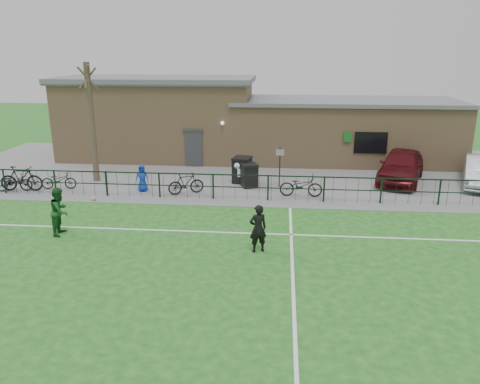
# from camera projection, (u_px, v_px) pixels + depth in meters

# --- Properties ---
(ground) EXTENTS (90.00, 90.00, 0.00)m
(ground) POSITION_uv_depth(u_px,v_px,m) (225.00, 284.00, 13.73)
(ground) COLOR #1B581A
(ground) RESTS_ON ground
(paving_strip) EXTENTS (34.00, 13.00, 0.02)m
(paving_strip) POSITION_uv_depth(u_px,v_px,m) (253.00, 170.00, 26.57)
(paving_strip) COLOR slate
(paving_strip) RESTS_ON ground
(pitch_line_touch) EXTENTS (28.00, 0.10, 0.01)m
(pitch_line_touch) POSITION_uv_depth(u_px,v_px,m) (246.00, 201.00, 21.15)
(pitch_line_touch) COLOR white
(pitch_line_touch) RESTS_ON ground
(pitch_line_mid) EXTENTS (28.00, 0.10, 0.01)m
(pitch_line_mid) POSITION_uv_depth(u_px,v_px,m) (238.00, 233.00, 17.53)
(pitch_line_mid) COLOR white
(pitch_line_mid) RESTS_ON ground
(pitch_line_perp) EXTENTS (0.10, 16.00, 0.01)m
(pitch_line_perp) POSITION_uv_depth(u_px,v_px,m) (293.00, 287.00, 13.55)
(pitch_line_perp) COLOR white
(pitch_line_perp) RESTS_ON ground
(perimeter_fence) EXTENTS (28.00, 0.10, 1.20)m
(perimeter_fence) POSITION_uv_depth(u_px,v_px,m) (246.00, 187.00, 21.16)
(perimeter_fence) COLOR black
(perimeter_fence) RESTS_ON ground
(bare_tree) EXTENTS (0.30, 0.30, 6.00)m
(bare_tree) POSITION_uv_depth(u_px,v_px,m) (92.00, 124.00, 23.52)
(bare_tree) COLOR #46372A
(bare_tree) RESTS_ON ground
(wheelie_bin_left) EXTENTS (0.95, 1.01, 1.09)m
(wheelie_bin_left) POSITION_uv_depth(u_px,v_px,m) (249.00, 176.00, 23.16)
(wheelie_bin_left) COLOR black
(wheelie_bin_left) RESTS_ON paving_strip
(wheelie_bin_right) EXTENTS (1.00, 1.08, 1.23)m
(wheelie_bin_right) POSITION_uv_depth(u_px,v_px,m) (242.00, 171.00, 23.92)
(wheelie_bin_right) COLOR black
(wheelie_bin_right) RESTS_ON paving_strip
(sign_post) EXTENTS (0.07, 0.07, 2.00)m
(sign_post) POSITION_uv_depth(u_px,v_px,m) (280.00, 167.00, 22.98)
(sign_post) COLOR black
(sign_post) RESTS_ON paving_strip
(car_maroon) EXTENTS (3.54, 5.28, 1.67)m
(car_maroon) POSITION_uv_depth(u_px,v_px,m) (401.00, 166.00, 24.02)
(car_maroon) COLOR #4A0D12
(car_maroon) RESTS_ON paving_strip
(bicycle_a) EXTENTS (1.82, 0.96, 0.91)m
(bicycle_a) POSITION_uv_depth(u_px,v_px,m) (13.00, 182.00, 22.46)
(bicycle_a) COLOR black
(bicycle_a) RESTS_ON paving_strip
(bicycle_b) EXTENTS (2.08, 0.75, 1.23)m
(bicycle_b) POSITION_uv_depth(u_px,v_px,m) (21.00, 179.00, 22.46)
(bicycle_b) COLOR black
(bicycle_b) RESTS_ON paving_strip
(bicycle_c) EXTENTS (1.75, 0.84, 0.88)m
(bicycle_c) POSITION_uv_depth(u_px,v_px,m) (59.00, 180.00, 22.82)
(bicycle_c) COLOR black
(bicycle_c) RESTS_ON paving_strip
(bicycle_d) EXTENTS (1.76, 1.16, 1.03)m
(bicycle_d) POSITION_uv_depth(u_px,v_px,m) (186.00, 183.00, 22.02)
(bicycle_d) COLOR black
(bicycle_d) RESTS_ON paving_strip
(bicycle_e) EXTENTS (1.98, 0.73, 1.03)m
(bicycle_e) POSITION_uv_depth(u_px,v_px,m) (301.00, 186.00, 21.65)
(bicycle_e) COLOR black
(bicycle_e) RESTS_ON paving_strip
(spectator_child) EXTENTS (0.68, 0.48, 1.31)m
(spectator_child) POSITION_uv_depth(u_px,v_px,m) (142.00, 178.00, 22.40)
(spectator_child) COLOR #1434BE
(spectator_child) RESTS_ON paving_strip
(goalkeeper_kick) EXTENTS (1.47, 3.42, 2.36)m
(goalkeeper_kick) POSITION_uv_depth(u_px,v_px,m) (257.00, 227.00, 15.75)
(goalkeeper_kick) COLOR black
(goalkeeper_kick) RESTS_ON ground
(outfield_player) EXTENTS (0.70, 0.88, 1.78)m
(outfield_player) POSITION_uv_depth(u_px,v_px,m) (60.00, 211.00, 17.22)
(outfield_player) COLOR #164F1C
(outfield_player) RESTS_ON ground
(ball_ground) EXTENTS (0.20, 0.20, 0.20)m
(ball_ground) POSITION_uv_depth(u_px,v_px,m) (94.00, 199.00, 21.19)
(ball_ground) COLOR silver
(ball_ground) RESTS_ON ground
(clubhouse) EXTENTS (24.25, 5.40, 4.96)m
(clubhouse) POSITION_uv_depth(u_px,v_px,m) (242.00, 123.00, 28.85)
(clubhouse) COLOR tan
(clubhouse) RESTS_ON ground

